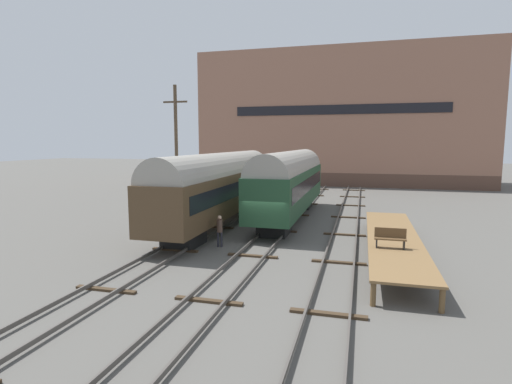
{
  "coord_description": "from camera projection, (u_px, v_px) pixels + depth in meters",
  "views": [
    {
      "loc": [
        5.28,
        -21.99,
        5.8
      ],
      "look_at": [
        -2.15,
        5.7,
        2.2
      ],
      "focal_mm": 28.0,
      "sensor_mm": 36.0,
      "label": 1
    }
  ],
  "objects": [
    {
      "name": "bench",
      "position": [
        390.0,
        237.0,
        18.27
      ],
      "size": [
        1.4,
        0.4,
        0.91
      ],
      "color": "brown",
      "rests_on": "station_platform"
    },
    {
      "name": "ground_plane",
      "position": [
        266.0,
        243.0,
        23.15
      ],
      "size": [
        200.0,
        200.0,
        0.0
      ],
      "primitive_type": "plane",
      "color": "#56544F"
    },
    {
      "name": "track_right",
      "position": [
        342.0,
        245.0,
        22.03
      ],
      "size": [
        2.6,
        60.0,
        0.26
      ],
      "color": "#4C4742",
      "rests_on": "ground"
    },
    {
      "name": "warehouse_building",
      "position": [
        340.0,
        119.0,
        56.71
      ],
      "size": [
        38.31,
        12.29,
        18.01
      ],
      "color": "brown",
      "rests_on": "ground"
    },
    {
      "name": "utility_pole",
      "position": [
        176.0,
        153.0,
        28.46
      ],
      "size": [
        1.8,
        0.24,
        9.77
      ],
      "color": "#473828",
      "rests_on": "ground"
    },
    {
      "name": "train_car_green",
      "position": [
        290.0,
        181.0,
        29.97
      ],
      "size": [
        2.96,
        16.33,
        5.14
      ],
      "color": "black",
      "rests_on": "ground"
    },
    {
      "name": "train_car_brown",
      "position": [
        219.0,
        184.0,
        27.64
      ],
      "size": [
        2.97,
        17.78,
        5.06
      ],
      "color": "black",
      "rests_on": "ground"
    },
    {
      "name": "track_left",
      "position": [
        198.0,
        236.0,
        24.24
      ],
      "size": [
        2.6,
        60.0,
        0.26
      ],
      "color": "#4C4742",
      "rests_on": "ground"
    },
    {
      "name": "person_worker",
      "position": [
        220.0,
        228.0,
        22.06
      ],
      "size": [
        0.32,
        0.32,
        1.78
      ],
      "color": "#282833",
      "rests_on": "ground"
    },
    {
      "name": "track_middle",
      "position": [
        266.0,
        240.0,
        23.14
      ],
      "size": [
        2.6,
        60.0,
        0.26
      ],
      "color": "#4C4742",
      "rests_on": "ground"
    },
    {
      "name": "station_platform",
      "position": [
        393.0,
        238.0,
        20.53
      ],
      "size": [
        2.56,
        14.36,
        0.97
      ],
      "color": "brown",
      "rests_on": "ground"
    }
  ]
}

